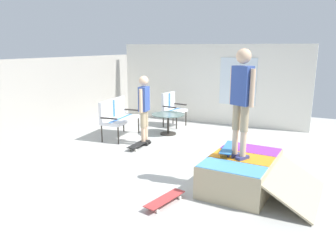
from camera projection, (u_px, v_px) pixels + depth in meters
name	position (u px, v px, depth m)	size (l,w,h in m)	color
ground_plane	(175.00, 162.00, 7.05)	(12.00, 12.00, 0.10)	#B2B2AD
back_wall_cinderblock	(34.00, 99.00, 8.47)	(9.00, 0.20, 2.08)	#ADA89E
house_facade	(211.00, 84.00, 10.28)	(0.23, 6.00, 2.44)	white
skate_ramp	(243.00, 173.00, 5.58)	(1.71, 1.88, 0.56)	tan
patio_bench	(117.00, 114.00, 8.68)	(1.29, 0.66, 1.02)	#2D2823
patio_chair_near_house	(172.00, 106.00, 9.92)	(0.69, 0.63, 1.02)	#2D2823
patio_table	(168.00, 120.00, 9.01)	(0.90, 0.90, 0.57)	#2D2823
person_watching	(144.00, 105.00, 7.93)	(0.48, 0.27, 1.69)	black
person_skater	(242.00, 95.00, 5.24)	(0.34, 0.44, 1.79)	navy
skateboard_by_bench	(139.00, 144.00, 7.86)	(0.80, 0.21, 0.10)	black
skateboard_spare	(165.00, 199.00, 5.03)	(0.82, 0.36, 0.10)	#B23838
skateboard_on_ramp	(229.00, 148.00, 5.74)	(0.81, 0.27, 0.10)	#3372B2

